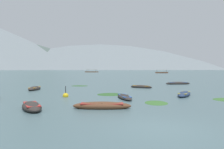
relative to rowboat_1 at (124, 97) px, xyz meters
name	(u,v)px	position (x,y,z in m)	size (l,w,h in m)	color
ground_plane	(110,70)	(0.93, 1490.32, -0.13)	(6000.00, 6000.00, 0.00)	#476066
mountain_1	(23,30)	(-645.70, 1672.65, 290.96)	(1887.05, 1887.05, 582.18)	#4C5B56
mountain_2	(104,38)	(-44.01, 1664.54, 234.43)	(1793.34, 1793.34, 469.11)	slate
rowboat_1	(124,97)	(0.00, 0.00, 0.00)	(1.43, 3.77, 0.40)	#2D2826
rowboat_2	(35,89)	(-10.11, 8.03, 0.04)	(1.08, 3.37, 0.52)	#2D2826
rowboat_3	(141,87)	(2.90, 10.87, 0.02)	(2.99, 2.39, 0.46)	#2D2826
rowboat_4	(184,94)	(5.63, 1.92, 0.02)	(2.66, 4.06, 0.48)	navy
rowboat_5	(102,106)	(-1.70, -4.83, 0.04)	(3.64, 1.04, 0.53)	brown
rowboat_6	(178,83)	(9.88, 17.96, 0.03)	(4.14, 1.45, 0.51)	#2D2826
rowboat_7	(32,107)	(-5.95, -5.10, 0.04)	(2.38, 3.37, 0.54)	#2D2826
ferry_0	(92,72)	(-16.55, 174.02, 0.32)	(11.54, 7.47, 2.54)	brown
ferry_1	(162,72)	(32.76, 129.26, 0.32)	(8.66, 4.78, 2.54)	brown
mooring_buoy	(66,96)	(-5.11, 1.13, -0.02)	(0.50, 0.50, 1.11)	yellow
weed_patch_0	(79,86)	(-5.65, 14.39, -0.13)	(2.44, 1.89, 0.14)	#2D5628
weed_patch_2	(156,103)	(2.13, -2.55, -0.13)	(1.65, 2.39, 0.14)	#38662D
weed_patch_4	(110,94)	(-1.17, 3.06, -0.13)	(2.69, 2.53, 0.14)	#2D5628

